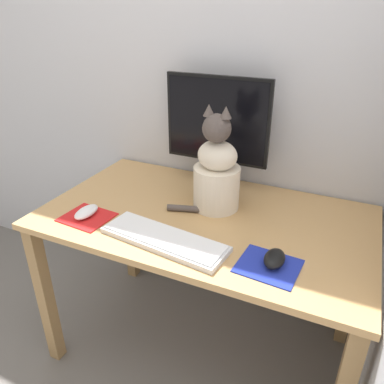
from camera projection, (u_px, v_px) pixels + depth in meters
The scene contains 10 objects.
ground_plane at pixel (202, 346), 1.73m from camera, with size 12.00×12.00×0.00m, color slate.
wall_back at pixel (244, 51), 1.48m from camera, with size 7.00×0.04×2.50m.
desk at pixel (204, 236), 1.46m from camera, with size 1.22×0.71×0.70m.
monitor at pixel (217, 127), 1.53m from camera, with size 0.44×0.17×0.47m.
keyboard at pixel (164, 239), 1.25m from camera, with size 0.46×0.19×0.02m.
mousepad_left at pixel (87, 217), 1.40m from camera, with size 0.19×0.17×0.00m.
mousepad_right at pixel (268, 266), 1.13m from camera, with size 0.19×0.17×0.00m.
computer_mouse_left at pixel (86, 212), 1.40m from camera, with size 0.06×0.11×0.03m.
computer_mouse_right at pixel (274, 259), 1.13m from camera, with size 0.06×0.10×0.04m.
cat at pixel (216, 172), 1.40m from camera, with size 0.26×0.21×0.40m.
Camera 1 is at (0.47, -1.13, 1.41)m, focal length 35.00 mm.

